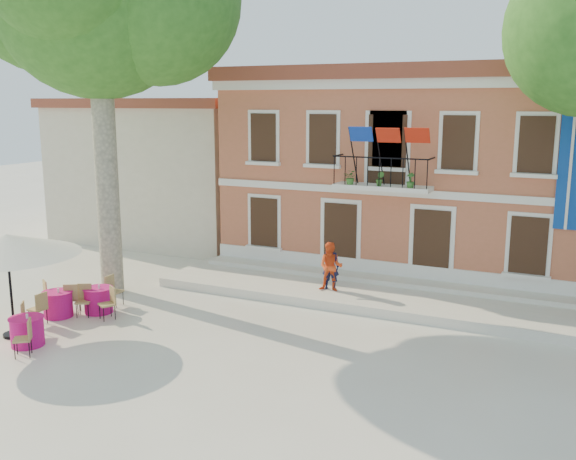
# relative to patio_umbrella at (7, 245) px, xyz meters

# --- Properties ---
(ground) EXTENTS (90.00, 90.00, 0.00)m
(ground) POSITION_rel_patio_umbrella_xyz_m (5.70, 2.89, -2.55)
(ground) COLOR beige
(ground) RESTS_ON ground
(main_building) EXTENTS (13.50, 9.59, 7.50)m
(main_building) POSITION_rel_patio_umbrella_xyz_m (7.70, 12.88, 1.23)
(main_building) COLOR #BF6345
(main_building) RESTS_ON ground
(neighbor_west) EXTENTS (9.40, 9.40, 6.40)m
(neighbor_west) POSITION_rel_patio_umbrella_xyz_m (-3.80, 13.89, 0.67)
(neighbor_west) COLOR beige
(neighbor_west) RESTS_ON ground
(terrace) EXTENTS (14.00, 3.40, 0.30)m
(terrace) POSITION_rel_patio_umbrella_xyz_m (7.70, 7.29, -2.40)
(terrace) COLOR silver
(terrace) RESTS_ON ground
(patio_umbrella) EXTENTS (3.81, 3.81, 2.83)m
(patio_umbrella) POSITION_rel_patio_umbrella_xyz_m (0.00, 0.00, 0.00)
(patio_umbrella) COLOR black
(patio_umbrella) RESTS_ON ground
(pedestrian_navy) EXTENTS (0.61, 0.44, 1.53)m
(pedestrian_navy) POSITION_rel_patio_umbrella_xyz_m (6.52, 6.87, -1.48)
(pedestrian_navy) COLOR black
(pedestrian_navy) RESTS_ON terrace
(pedestrian_orange) EXTENTS (0.86, 0.73, 1.59)m
(pedestrian_orange) POSITION_rel_patio_umbrella_xyz_m (6.60, 6.70, -1.45)
(pedestrian_orange) COLOR #EB4B1B
(pedestrian_orange) RESTS_ON terrace
(cafe_table_0) EXTENTS (1.87, 1.62, 0.95)m
(cafe_table_0) POSITION_rel_patio_umbrella_xyz_m (0.72, 2.53, -2.12)
(cafe_table_0) COLOR #C91282
(cafe_table_0) RESTS_ON ground
(cafe_table_1) EXTENTS (1.53, 1.76, 0.95)m
(cafe_table_1) POSITION_rel_patio_umbrella_xyz_m (0.88, -0.36, -2.13)
(cafe_table_1) COLOR #C91282
(cafe_table_1) RESTS_ON ground
(cafe_table_2) EXTENTS (1.87, 1.66, 0.95)m
(cafe_table_2) POSITION_rel_patio_umbrella_xyz_m (-0.10, 1.72, -2.12)
(cafe_table_2) COLOR #C91282
(cafe_table_2) RESTS_ON ground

